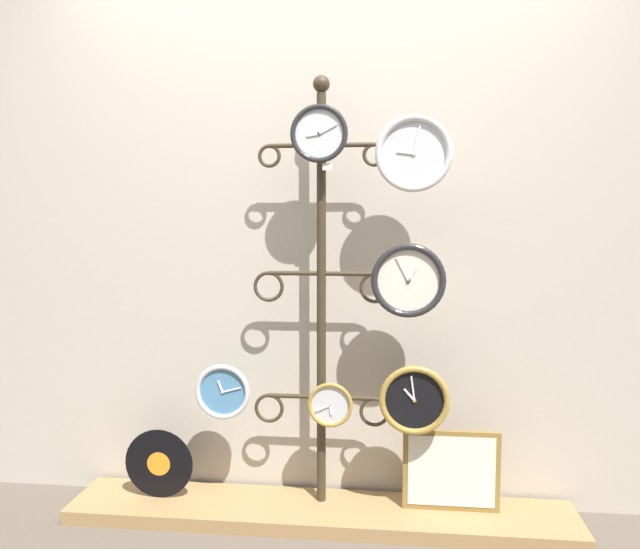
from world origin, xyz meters
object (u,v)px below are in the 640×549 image
(vinyl_record, at_px, (159,464))
(picture_frame, at_px, (451,471))
(display_stand, at_px, (321,373))
(clock_bottom_right, at_px, (414,400))
(clock_middle_right, at_px, (408,281))
(clock_top_right, at_px, (414,153))
(clock_top_center, at_px, (319,134))
(clock_bottom_center, at_px, (330,405))
(clock_bottom_left, at_px, (223,391))

(vinyl_record, bearing_deg, picture_frame, 1.06)
(display_stand, distance_m, picture_frame, 0.69)
(display_stand, distance_m, clock_bottom_right, 0.42)
(clock_middle_right, distance_m, clock_bottom_right, 0.49)
(vinyl_record, xyz_separation_m, picture_frame, (1.29, 0.02, 0.02))
(clock_top_right, xyz_separation_m, clock_middle_right, (-0.02, -0.00, -0.51))
(display_stand, bearing_deg, clock_top_center, -89.08)
(display_stand, height_order, clock_bottom_center, display_stand)
(vinyl_record, bearing_deg, display_stand, 4.46)
(clock_top_center, xyz_separation_m, clock_top_right, (0.38, -0.01, -0.09))
(clock_middle_right, xyz_separation_m, clock_bottom_left, (-0.79, 0.01, -0.49))
(clock_bottom_center, xyz_separation_m, vinyl_record, (-0.77, 0.02, -0.30))
(clock_bottom_center, xyz_separation_m, picture_frame, (0.52, 0.05, -0.29))
(clock_bottom_center, height_order, picture_frame, clock_bottom_center)
(clock_middle_right, xyz_separation_m, clock_bottom_right, (0.03, -0.02, -0.49))
(clock_top_center, bearing_deg, clock_bottom_center, 3.59)
(clock_bottom_left, bearing_deg, display_stand, 10.59)
(clock_top_right, height_order, vinyl_record, clock_top_right)
(clock_top_center, xyz_separation_m, clock_bottom_center, (0.05, 0.00, -1.14))
(clock_top_center, height_order, clock_bottom_center, clock_top_center)
(clock_bottom_right, bearing_deg, display_stand, 163.98)
(clock_top_center, relative_size, vinyl_record, 0.77)
(vinyl_record, bearing_deg, clock_bottom_center, -1.69)
(clock_top_right, xyz_separation_m, picture_frame, (0.18, 0.06, -1.34))
(display_stand, bearing_deg, clock_top_right, -13.29)
(clock_top_right, bearing_deg, clock_middle_right, -172.86)
(display_stand, relative_size, clock_top_right, 6.12)
(clock_bottom_center, height_order, clock_bottom_right, clock_bottom_right)
(vinyl_record, bearing_deg, clock_top_right, -1.77)
(clock_top_center, xyz_separation_m, vinyl_record, (-0.73, 0.03, -1.44))
(clock_top_right, distance_m, clock_bottom_right, 1.01)
(clock_top_center, bearing_deg, display_stand, 90.92)
(clock_bottom_left, bearing_deg, clock_bottom_right, -2.52)
(clock_top_right, xyz_separation_m, clock_bottom_left, (-0.81, 0.01, -1.01))
(clock_middle_right, relative_size, vinyl_record, 0.98)
(clock_bottom_center, distance_m, vinyl_record, 0.83)
(display_stand, relative_size, vinyl_record, 6.12)
(clock_bottom_center, distance_m, picture_frame, 0.59)
(clock_top_center, xyz_separation_m, clock_middle_right, (0.37, -0.01, -0.60))
(clock_top_right, relative_size, clock_middle_right, 1.02)
(display_stand, height_order, clock_top_right, display_stand)
(clock_middle_right, relative_size, picture_frame, 0.75)
(clock_bottom_right, relative_size, vinyl_record, 0.94)
(picture_frame, bearing_deg, clock_middle_right, -162.80)
(clock_top_center, relative_size, clock_bottom_left, 0.98)
(clock_top_right, distance_m, picture_frame, 1.35)
(display_stand, relative_size, picture_frame, 4.64)
(clock_top_right, distance_m, clock_bottom_center, 1.10)
(display_stand, xyz_separation_m, clock_bottom_center, (0.05, -0.08, -0.12))
(clock_middle_right, xyz_separation_m, clock_bottom_center, (-0.32, 0.01, -0.54))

